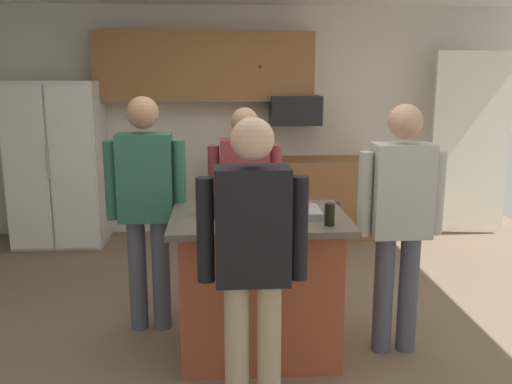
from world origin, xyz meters
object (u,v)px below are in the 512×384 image
object	(u,v)px
glass_dark_ale	(204,203)
refrigerator	(59,164)
person_guest_by_door	(253,254)
glass_pilsner	(217,207)
person_host_foreground	(400,213)
tumbler_amber	(330,214)
kitchen_island	(259,284)
glass_short_whisky	(240,198)
mug_blue_stoneware	(264,200)
serving_tray	(286,212)
person_guest_right	(245,196)
microwave_over_range	(295,110)
person_guest_left	(146,199)

from	to	relation	value
glass_dark_ale	refrigerator	bearing A→B (deg)	122.59
person_guest_by_door	glass_pilsner	distance (m)	0.75
person_host_foreground	tumbler_amber	xyz separation A→B (m)	(-0.51, -0.23, 0.06)
glass_dark_ale	glass_pilsner	bearing A→B (deg)	-51.50
glass_pilsner	kitchen_island	bearing A→B (deg)	9.10
glass_short_whisky	person_guest_by_door	bearing A→B (deg)	-88.49
refrigerator	kitchen_island	size ratio (longest dim) A/B	1.56
mug_blue_stoneware	serving_tray	world-z (taller)	mug_blue_stoneware
person_guest_right	person_guest_by_door	xyz separation A→B (m)	(-0.03, -1.54, 0.03)
mug_blue_stoneware	glass_dark_ale	size ratio (longest dim) A/B	0.85
mug_blue_stoneware	glass_pilsner	xyz separation A→B (m)	(-0.32, -0.25, 0.02)
person_guest_right	mug_blue_stoneware	size ratio (longest dim) A/B	13.25
glass_dark_ale	glass_pilsner	distance (m)	0.14
microwave_over_range	mug_blue_stoneware	size ratio (longest dim) A/B	4.62
person_host_foreground	mug_blue_stoneware	xyz separation A→B (m)	(-0.88, 0.24, 0.04)
person_guest_right	glass_dark_ale	size ratio (longest dim) A/B	11.22
microwave_over_range	person_guest_right	size ratio (longest dim) A/B	0.35
microwave_over_range	mug_blue_stoneware	xyz separation A→B (m)	(-0.55, -2.55, -0.44)
refrigerator	kitchen_island	xyz separation A→B (m)	(2.00, -2.63, -0.40)
person_host_foreground	serving_tray	bearing A→B (deg)	-0.16
person_guest_right	glass_dark_ale	xyz separation A→B (m)	(-0.30, -0.70, 0.11)
refrigerator	person_guest_by_door	size ratio (longest dim) A/B	1.08
refrigerator	tumbler_amber	bearing A→B (deg)	-50.30
person_guest_right	mug_blue_stoneware	distance (m)	0.58
person_guest_right	serving_tray	bearing A→B (deg)	12.55
glass_dark_ale	tumbler_amber	world-z (taller)	glass_dark_ale
kitchen_island	person_host_foreground	size ratio (longest dim) A/B	0.68
refrigerator	serving_tray	bearing A→B (deg)	-50.49
person_guest_right	glass_dark_ale	distance (m)	0.77
glass_dark_ale	glass_pilsner	world-z (taller)	glass_dark_ale
refrigerator	glass_short_whisky	world-z (taller)	refrigerator
person_host_foreground	person_guest_by_door	distance (m)	1.24
microwave_over_range	kitchen_island	bearing A→B (deg)	-102.29
person_guest_left	tumbler_amber	size ratio (longest dim) A/B	12.39
person_guest_right	microwave_over_range	bearing A→B (deg)	157.45
person_guest_by_door	serving_tray	bearing A→B (deg)	-12.62
person_host_foreground	person_guest_by_door	xyz separation A→B (m)	(-1.01, -0.73, -0.01)
glass_dark_ale	microwave_over_range	bearing A→B (deg)	70.35
person_guest_left	refrigerator	bearing A→B (deg)	147.07
tumbler_amber	serving_tray	world-z (taller)	tumbler_amber
kitchen_island	person_host_foreground	world-z (taller)	person_host_foreground
person_guest_right	tumbler_amber	world-z (taller)	person_guest_right
glass_short_whisky	serving_tray	world-z (taller)	glass_short_whisky
person_guest_left	tumbler_amber	xyz separation A→B (m)	(1.18, -0.68, 0.04)
refrigerator	glass_pilsner	bearing A→B (deg)	-57.14
kitchen_island	glass_dark_ale	distance (m)	0.66
person_host_foreground	tumbler_amber	bearing A→B (deg)	26.39
kitchen_island	person_guest_right	distance (m)	0.89
refrigerator	person_host_foreground	size ratio (longest dim) A/B	1.06
glass_short_whisky	mug_blue_stoneware	xyz separation A→B (m)	(0.16, -0.01, -0.02)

